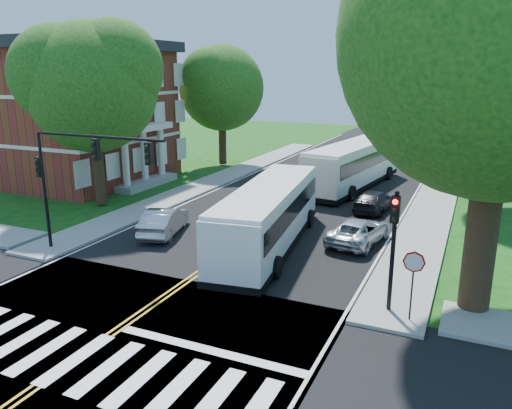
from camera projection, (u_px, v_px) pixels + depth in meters
The scene contains 24 objects.
ground at pixel (88, 351), 15.70m from camera, with size 140.00×140.00×0.00m, color #144210.
road at pixel (288, 210), 31.56m from camera, with size 14.00×96.00×0.01m, color black.
cross_road at pixel (87, 351), 15.70m from camera, with size 60.00×12.00×0.01m, color black.
center_line at pixel (308, 196), 35.08m from camera, with size 0.36×70.00×0.01m, color gold.
edge_line_w at pixel (223, 187), 37.77m from camera, with size 0.12×70.00×0.01m, color silver.
edge_line_e at pixel (408, 206), 32.40m from camera, with size 0.12×70.00×0.01m, color silver.
crosswalk at pixel (76, 359), 15.26m from camera, with size 12.60×3.00×0.01m, color silver.
stop_bar at pixel (210, 350), 15.72m from camera, with size 6.60×0.40×0.01m, color silver.
sidewalk_nw at pixel (224, 177), 40.99m from camera, with size 2.60×40.00×0.15m, color gray.
sidewalk_ne at pixel (436, 197), 34.43m from camera, with size 2.60×40.00×0.15m, color gray.
tree_ne_big at pixel (506, 36), 15.90m from camera, with size 10.80×10.80×14.91m.
tree_west_near at pixel (92, 88), 30.62m from camera, with size 8.00×8.00×11.40m.
tree_west_far at pixel (222, 88), 44.66m from camera, with size 7.60×7.60×10.67m.
tree_east_mid at pixel (503, 82), 30.26m from camera, with size 8.40×8.40×11.93m.
tree_east_far at pixel (509, 90), 44.23m from camera, with size 7.20×7.20×10.34m.
brick_building at pixel (45, 110), 40.58m from camera, with size 20.00×13.00×10.80m.
signal_nw at pixel (79, 166), 22.54m from camera, with size 7.15×0.46×5.66m.
signal_ne at pixel (394, 236), 17.37m from camera, with size 0.30×0.46×4.40m.
stop_sign at pixel (413, 269), 16.89m from camera, with size 0.76×0.08×2.53m.
bus_lead at pixel (269, 215), 24.56m from camera, with size 4.18×12.28×3.12m.
bus_follow at pixel (354, 164), 37.30m from camera, with size 4.54×13.07×3.32m.
hatchback at pixel (164, 221), 26.73m from camera, with size 1.54×4.42×1.46m, color #ADB0B4.
suv at pixel (358, 231), 25.36m from camera, with size 2.12×4.60×1.28m, color silver.
dark_sedan at pixel (374, 201), 31.18m from camera, with size 1.79×4.40×1.28m, color black.
Camera 1 is at (10.56, -10.56, 8.55)m, focal length 35.00 mm.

